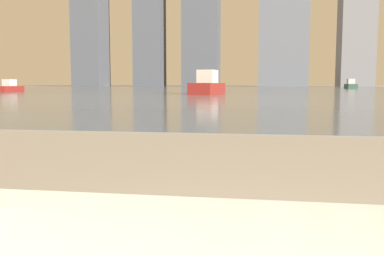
% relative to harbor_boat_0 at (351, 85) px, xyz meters
% --- Properties ---
extents(harbor_water, '(180.00, 110.00, 0.01)m').
position_rel_harbor_boat_0_xyz_m(harbor_water, '(-14.93, -11.10, -0.55)').
color(harbor_water, slate).
rests_on(harbor_water, ground_plane).
extents(harbor_boat_0, '(1.50, 4.18, 1.56)m').
position_rel_harbor_boat_0_xyz_m(harbor_boat_0, '(0.00, 0.00, 0.00)').
color(harbor_boat_0, '#335647').
rests_on(harbor_boat_0, harbor_water).
extents(harbor_boat_1, '(1.19, 3.27, 1.22)m').
position_rel_harbor_boat_0_xyz_m(harbor_boat_1, '(-38.46, -35.06, -0.12)').
color(harbor_boat_1, maroon).
rests_on(harbor_boat_1, harbor_water).
extents(harbor_boat_2, '(2.36, 5.11, 1.84)m').
position_rel_harbor_boat_0_xyz_m(harbor_boat_2, '(-18.50, -40.61, 0.10)').
color(harbor_boat_2, maroon).
rests_on(harbor_boat_2, harbor_water).
extents(skyline_tower_0, '(8.12, 9.56, 29.70)m').
position_rel_harbor_boat_0_xyz_m(skyline_tower_0, '(-62.89, 44.90, 14.29)').
color(skyline_tower_0, '#4C515B').
rests_on(skyline_tower_0, ground_plane).
extents(skyline_tower_2, '(9.71, 9.00, 31.69)m').
position_rel_harbor_boat_0_xyz_m(skyline_tower_2, '(-30.82, 44.90, 15.29)').
color(skyline_tower_2, '#4C515B').
rests_on(skyline_tower_2, ground_plane).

